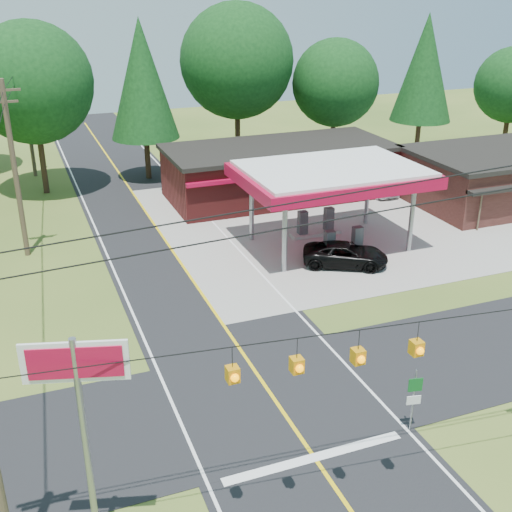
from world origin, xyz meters
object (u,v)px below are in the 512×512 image
object	(u,v)px
gas_canopy	(332,177)
suv_car	(345,255)
sedan_car	(376,183)
big_stop_sign	(80,401)

from	to	relation	value
gas_canopy	suv_car	size ratio (longest dim) A/B	2.25
gas_canopy	sedan_car	xyz separation A→B (m)	(8.00, 8.00, -3.50)
suv_car	big_stop_sign	distance (m)	22.25
suv_car	sedan_car	bearing A→B (deg)	-9.97
gas_canopy	suv_car	distance (m)	4.72
sedan_car	big_stop_sign	distance (m)	35.86
big_stop_sign	sedan_car	bearing A→B (deg)	46.96
gas_canopy	sedan_car	world-z (taller)	gas_canopy
suv_car	sedan_car	world-z (taller)	sedan_car
gas_canopy	suv_car	xyz separation A→B (m)	(-0.50, -3.00, -3.61)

